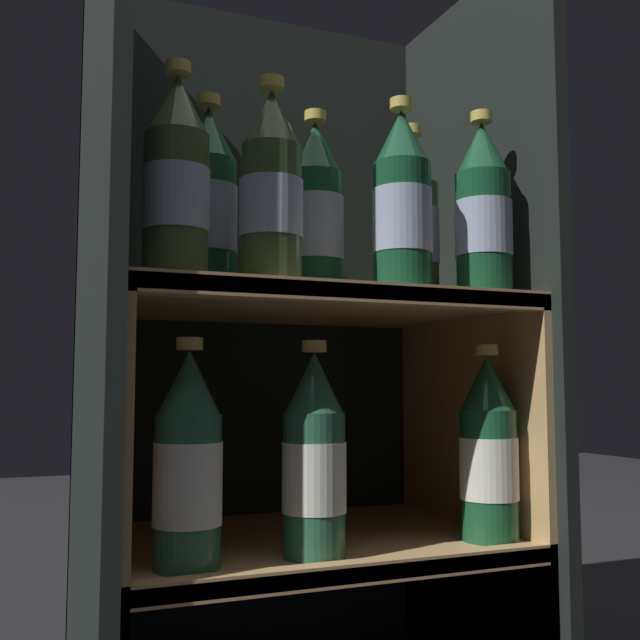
{
  "coord_description": "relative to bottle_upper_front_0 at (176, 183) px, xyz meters",
  "views": [
    {
      "loc": [
        -0.38,
        -0.78,
        0.43
      ],
      "look_at": [
        0.0,
        0.13,
        0.51
      ],
      "focal_mm": 42.0,
      "sensor_mm": 36.0,
      "label": 1
    }
  ],
  "objects": [
    {
      "name": "fridge_back_wall",
      "position": [
        0.21,
        0.33,
        -0.14
      ],
      "size": [
        0.58,
        0.02,
        1.04
      ],
      "primitive_type": "cube",
      "color": "black",
      "rests_on": "ground_plane"
    },
    {
      "name": "fridge_side_left",
      "position": [
        -0.07,
        0.13,
        -0.14
      ],
      "size": [
        0.02,
        0.42,
        1.04
      ],
      "primitive_type": "cube",
      "color": "black",
      "rests_on": "ground_plane"
    },
    {
      "name": "fridge_side_right",
      "position": [
        0.49,
        0.13,
        -0.14
      ],
      "size": [
        0.02,
        0.42,
        1.04
      ],
      "primitive_type": "cube",
      "color": "black",
      "rests_on": "ground_plane"
    },
    {
      "name": "shelf_lower",
      "position": [
        0.21,
        0.12,
        -0.48
      ],
      "size": [
        0.54,
        0.38,
        0.23
      ],
      "color": "tan",
      "rests_on": "ground_plane"
    },
    {
      "name": "shelf_upper",
      "position": [
        0.21,
        0.12,
        -0.27
      ],
      "size": [
        0.54,
        0.38,
        0.55
      ],
      "color": "tan",
      "rests_on": "ground_plane"
    },
    {
      "name": "bottle_upper_front_0",
      "position": [
        0.0,
        0.0,
        0.0
      ],
      "size": [
        0.08,
        0.08,
        0.26
      ],
      "color": "#384C28",
      "rests_on": "shelf_upper"
    },
    {
      "name": "bottle_upper_front_1",
      "position": [
        0.12,
        0.0,
        0.0
      ],
      "size": [
        0.08,
        0.08,
        0.26
      ],
      "color": "#384C28",
      "rests_on": "shelf_upper"
    },
    {
      "name": "bottle_upper_front_2",
      "position": [
        0.3,
        0.0,
        -0.0
      ],
      "size": [
        0.08,
        0.08,
        0.26
      ],
      "color": "#144228",
      "rests_on": "shelf_upper"
    },
    {
      "name": "bottle_upper_front_3",
      "position": [
        0.42,
        0.0,
        -0.0
      ],
      "size": [
        0.08,
        0.08,
        0.26
      ],
      "color": "#144228",
      "rests_on": "shelf_upper"
    },
    {
      "name": "bottle_upper_back_0",
      "position": [
        0.06,
        0.09,
        -0.0
      ],
      "size": [
        0.08,
        0.08,
        0.26
      ],
      "color": "#194C2D",
      "rests_on": "shelf_upper"
    },
    {
      "name": "bottle_upper_back_1",
      "position": [
        0.21,
        0.09,
        -0.0
      ],
      "size": [
        0.08,
        0.08,
        0.26
      ],
      "color": "#144228",
      "rests_on": "shelf_upper"
    },
    {
      "name": "bottle_upper_back_2",
      "position": [
        0.36,
        0.09,
        -0.0
      ],
      "size": [
        0.08,
        0.08,
        0.26
      ],
      "color": "#384C28",
      "rests_on": "shelf_upper"
    },
    {
      "name": "bottle_lower_front_0",
      "position": [
        0.02,
        0.0,
        -0.32
      ],
      "size": [
        0.08,
        0.08,
        0.26
      ],
      "color": "#285B42",
      "rests_on": "shelf_lower"
    },
    {
      "name": "bottle_lower_front_1",
      "position": [
        0.17,
        0.0,
        -0.32
      ],
      "size": [
        0.08,
        0.08,
        0.26
      ],
      "color": "#285B42",
      "rests_on": "shelf_lower"
    },
    {
      "name": "bottle_lower_front_2",
      "position": [
        0.42,
        0.0,
        -0.32
      ],
      "size": [
        0.08,
        0.08,
        0.26
      ],
      "color": "#194C2D",
      "rests_on": "shelf_lower"
    }
  ]
}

